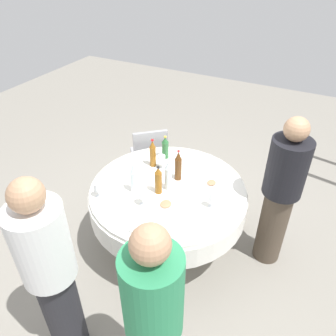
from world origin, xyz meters
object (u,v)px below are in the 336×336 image
(bottle_clear_north, at_px, (134,179))
(person_north, at_px, (52,277))
(bottle_brown_rear, at_px, (178,166))
(wine_glass_south, at_px, (97,188))
(chair_rear, at_px, (149,154))
(bottle_amber_front, at_px, (153,154))
(person_inner, at_px, (154,323))
(bottle_amber_outer, at_px, (158,181))
(plate_far, at_px, (166,205))
(dining_table, at_px, (168,199))
(wine_glass_right, at_px, (142,195))
(wine_glass_outer, at_px, (162,160))
(plate_mid, at_px, (211,184))
(bottle_clear_inner, at_px, (168,176))
(plate_left, at_px, (198,167))
(wine_glass_rear, at_px, (213,197))
(bottle_green_right, at_px, (165,148))
(person_front, at_px, (281,193))

(bottle_clear_north, xyz_separation_m, person_north, (1.13, 0.08, -0.02))
(person_north, bearing_deg, bottle_brown_rear, -90.08)
(bottle_clear_north, relative_size, wine_glass_south, 2.08)
(chair_rear, bearing_deg, bottle_amber_front, -96.40)
(wine_glass_south, xyz_separation_m, person_inner, (0.87, 1.06, -0.00))
(bottle_amber_outer, xyz_separation_m, plate_far, (0.14, 0.15, -0.12))
(bottle_clear_north, relative_size, bottle_amber_outer, 1.09)
(wine_glass_south, bearing_deg, dining_table, 129.15)
(wine_glass_right, height_order, wine_glass_outer, wine_glass_outer)
(dining_table, relative_size, plate_mid, 7.28)
(bottle_clear_inner, relative_size, bottle_brown_rear, 0.96)
(bottle_clear_inner, height_order, wine_glass_south, bottle_clear_inner)
(plate_left, height_order, person_inner, person_inner)
(bottle_amber_outer, xyz_separation_m, person_north, (1.22, -0.12, -0.00))
(bottle_amber_front, xyz_separation_m, bottle_amber_outer, (0.36, 0.26, -0.01))
(wine_glass_right, distance_m, wine_glass_south, 0.42)
(dining_table, xyz_separation_m, person_inner, (1.28, 0.56, 0.25))
(bottle_amber_outer, bearing_deg, plate_far, 46.54)
(wine_glass_outer, relative_size, wine_glass_rear, 0.93)
(plate_mid, bearing_deg, bottle_amber_outer, -50.21)
(bottle_amber_outer, bearing_deg, bottle_clear_north, -66.66)
(plate_mid, bearing_deg, chair_rear, -117.43)
(plate_mid, bearing_deg, dining_table, -57.05)
(bottle_brown_rear, height_order, person_north, person_north)
(wine_glass_right, height_order, chair_rear, wine_glass_right)
(bottle_clear_north, height_order, wine_glass_south, bottle_clear_north)
(bottle_green_right, xyz_separation_m, plate_mid, (0.22, 0.61, -0.11))
(plate_left, height_order, person_north, person_north)
(bottle_green_right, relative_size, bottle_amber_outer, 0.89)
(wine_glass_rear, bearing_deg, person_north, -26.75)
(person_north, bearing_deg, dining_table, -90.00)
(bottle_green_right, distance_m, wine_glass_rear, 0.89)
(bottle_clear_north, bearing_deg, wine_glass_outer, 174.29)
(bottle_amber_front, height_order, bottle_brown_rear, bottle_brown_rear)
(wine_glass_south, relative_size, chair_rear, 0.17)
(bottle_amber_front, xyz_separation_m, person_inner, (1.53, 0.87, -0.04))
(wine_glass_rear, bearing_deg, person_inner, 4.74)
(bottle_green_right, height_order, chair_rear, bottle_green_right)
(wine_glass_rear, xyz_separation_m, person_north, (1.25, -0.63, 0.01))
(bottle_green_right, xyz_separation_m, person_front, (0.14, 1.23, -0.05))
(bottle_amber_outer, xyz_separation_m, plate_mid, (-0.33, 0.39, -0.12))
(bottle_clear_north, xyz_separation_m, bottle_green_right, (-0.64, -0.02, -0.03))
(bottle_clear_north, xyz_separation_m, chair_rear, (-0.92, -0.38, -0.37))
(wine_glass_right, bearing_deg, bottle_green_right, -166.92)
(bottle_amber_front, relative_size, person_front, 0.20)
(bottle_amber_front, xyz_separation_m, plate_mid, (0.03, 0.65, -0.13))
(wine_glass_right, bearing_deg, person_front, 120.57)
(dining_table, relative_size, bottle_clear_north, 4.77)
(bottle_green_right, xyz_separation_m, plate_left, (0.02, 0.39, -0.11))
(bottle_green_right, bearing_deg, bottle_amber_front, -12.30)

